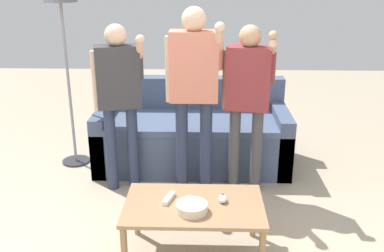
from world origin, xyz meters
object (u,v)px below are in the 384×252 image
snack_bowl (192,208)px  player_right (248,91)px  coffee_table (194,210)px  player_left (119,89)px  game_remote_wand_far (169,198)px  couch (193,135)px  player_center (194,81)px  game_remote_wand_near (191,203)px  floor_lamp (61,6)px  game_remote_nunchuk (223,199)px

snack_bowl → player_right: 1.27m
coffee_table → player_left: player_left is taller
player_right → game_remote_wand_far: player_right is taller
player_right → couch: bearing=128.9°
couch → player_center: (0.03, -0.61, 0.72)m
player_left → game_remote_wand_near: bearing=-57.4°
snack_bowl → player_right: (0.44, 1.09, 0.49)m
player_left → snack_bowl: bearing=-59.3°
couch → player_right: (0.48, -0.60, 0.63)m
floor_lamp → game_remote_wand_far: bearing=-53.6°
player_center → game_remote_wand_far: player_center is taller
game_remote_wand_near → game_remote_nunchuk: bearing=12.0°
game_remote_nunchuk → game_remote_wand_near: (-0.21, -0.05, -0.01)m
snack_bowl → floor_lamp: size_ratio=0.11×
game_remote_wand_near → game_remote_wand_far: 0.16m
game_remote_nunchuk → game_remote_wand_far: (-0.36, 0.01, -0.01)m
coffee_table → snack_bowl: bearing=-96.4°
game_remote_wand_far → couch: bearing=85.8°
couch → coffee_table: bearing=-88.0°
player_left → game_remote_wand_far: (0.50, -0.96, -0.50)m
snack_bowl → player_left: 1.38m
player_right → game_remote_wand_far: size_ratio=8.85×
coffee_table → player_left: bearing=123.7°
player_left → floor_lamp: bearing=138.4°
player_right → game_remote_wand_far: bearing=-122.4°
snack_bowl → player_left: size_ratio=0.14×
coffee_table → player_center: size_ratio=0.58×
player_center → player_right: bearing=1.6°
game_remote_wand_far → floor_lamp: bearing=126.4°
game_remote_nunchuk → player_right: 1.10m
floor_lamp → player_right: (1.70, -0.55, -0.64)m
floor_lamp → player_right: floor_lamp is taller
floor_lamp → player_left: (0.60, -0.53, -0.64)m
game_remote_wand_near → coffee_table: bearing=32.4°
couch → game_remote_wand_far: (-0.11, -1.54, 0.13)m
snack_bowl → game_remote_nunchuk: bearing=33.3°
floor_lamp → player_left: 1.03m
player_left → game_remote_wand_far: player_left is taller
game_remote_nunchuk → floor_lamp: 2.39m
floor_lamp → snack_bowl: bearing=-52.5°
couch → game_remote_nunchuk: bearing=-80.8°
floor_lamp → player_center: bearing=-24.5°
game_remote_wand_near → player_center: bearing=90.3°
couch → player_left: size_ratio=1.28×
player_right → game_remote_wand_near: player_right is taller
coffee_table → game_remote_nunchuk: 0.21m
coffee_table → player_right: (0.43, 0.98, 0.57)m
game_remote_nunchuk → game_remote_wand_near: 0.22m
couch → game_remote_nunchuk: size_ratio=21.52×
coffee_table → snack_bowl: (-0.01, -0.10, 0.08)m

